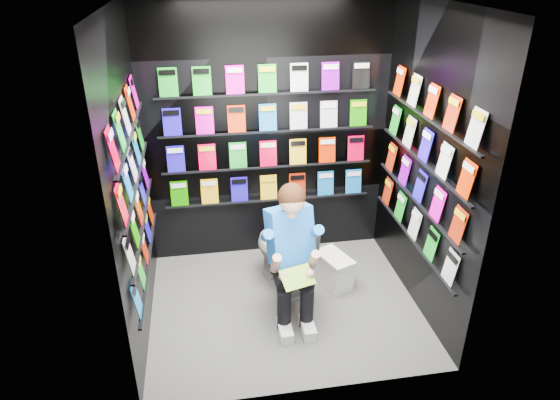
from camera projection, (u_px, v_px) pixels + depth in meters
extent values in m
plane|color=#575755|center=(285.00, 305.00, 4.58)|extent=(2.40, 2.40, 0.00)
plane|color=white|center=(286.00, 3.00, 3.41)|extent=(2.40, 2.40, 0.00)
cube|color=black|center=(268.00, 135.00, 4.88)|extent=(2.40, 0.04, 2.60)
cube|color=black|center=(313.00, 240.00, 3.11)|extent=(2.40, 0.04, 2.60)
cube|color=black|center=(131.00, 186.00, 3.82)|extent=(0.04, 2.00, 2.60)
cube|color=black|center=(426.00, 167.00, 4.17)|extent=(0.04, 2.00, 2.60)
imported|color=silver|center=(282.00, 251.00, 4.72)|extent=(0.61, 0.84, 0.73)
cube|color=silver|center=(334.00, 271.00, 4.83)|extent=(0.33, 0.43, 0.28)
cube|color=silver|center=(334.00, 257.00, 4.76)|extent=(0.36, 0.45, 0.03)
cube|color=green|center=(297.00, 277.00, 3.99)|extent=(0.30, 0.22, 0.11)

